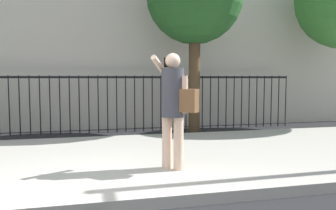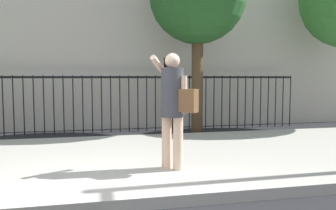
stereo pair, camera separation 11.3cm
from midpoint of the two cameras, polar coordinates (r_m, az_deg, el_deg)
The scene contains 3 objects.
sidewalk at distance 6.18m, azimuth -10.60°, elevation -9.19°, with size 28.00×4.40×0.15m, color #B2ADA3.
iron_fence at distance 9.72m, azimuth -11.44°, elevation 1.44°, with size 12.03×0.04×1.60m.
pedestrian_on_phone at distance 5.13m, azimuth 1.60°, elevation 0.47°, with size 0.70×0.69×1.75m.
Camera 2 is at (-0.13, -3.82, 1.54)m, focal length 36.62 mm.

